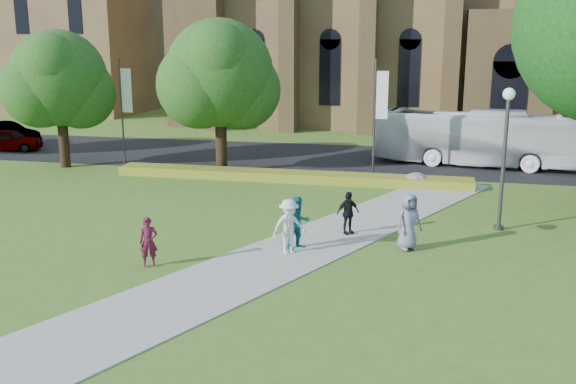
% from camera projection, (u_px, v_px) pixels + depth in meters
% --- Properties ---
extents(ground, '(160.00, 160.00, 0.00)m').
position_uv_depth(ground, '(259.00, 274.00, 19.35)').
color(ground, '#446F21').
rests_on(ground, ground).
extents(road, '(160.00, 10.00, 0.02)m').
position_uv_depth(road, '(347.00, 159.00, 38.34)').
color(road, black).
rests_on(road, ground).
extents(footpath, '(15.58, 28.54, 0.04)m').
position_uv_depth(footpath, '(267.00, 262.00, 20.29)').
color(footpath, '#B2B2A8').
rests_on(footpath, ground).
extents(flower_hedge, '(18.00, 1.40, 0.45)m').
position_uv_depth(flower_hedge, '(289.00, 176.00, 32.26)').
color(flower_hedge, gold).
rests_on(flower_hedge, ground).
extents(building_west, '(22.00, 14.00, 18.30)m').
position_uv_depth(building_west, '(41.00, 17.00, 64.39)').
color(building_west, olive).
rests_on(building_west, ground).
extents(streetlamp, '(0.44, 0.44, 5.24)m').
position_uv_depth(streetlamp, '(505.00, 142.00, 23.16)').
color(streetlamp, '#38383D').
rests_on(streetlamp, ground).
extents(street_tree_0, '(5.20, 5.20, 7.50)m').
position_uv_depth(street_tree_0, '(59.00, 79.00, 34.73)').
color(street_tree_0, '#332114').
rests_on(street_tree_0, ground).
extents(street_tree_1, '(5.60, 5.60, 8.05)m').
position_uv_depth(street_tree_1, '(220.00, 73.00, 33.20)').
color(street_tree_1, '#332114').
rests_on(street_tree_1, ground).
extents(banner_pole_0, '(0.70, 0.10, 6.00)m').
position_uv_depth(banner_pole_0, '(377.00, 111.00, 32.56)').
color(banner_pole_0, '#38383D').
rests_on(banner_pole_0, ground).
extents(banner_pole_1, '(0.70, 0.10, 6.00)m').
position_uv_depth(banner_pole_1, '(123.00, 105.00, 35.55)').
color(banner_pole_1, '#38383D').
rests_on(banner_pole_1, ground).
extents(tour_coach, '(11.46, 4.20, 3.12)m').
position_uv_depth(tour_coach, '(476.00, 138.00, 35.82)').
color(tour_coach, white).
rests_on(tour_coach, road).
extents(car_0, '(4.30, 2.38, 1.39)m').
position_uv_depth(car_0, '(9.00, 140.00, 40.97)').
color(car_0, gray).
rests_on(car_0, road).
extents(car_1, '(4.78, 2.16, 1.52)m').
position_uv_depth(car_1, '(6.00, 133.00, 43.29)').
color(car_1, gray).
rests_on(car_1, road).
extents(pedestrian_0, '(0.67, 0.57, 1.55)m').
position_uv_depth(pedestrian_0, '(148.00, 242.00, 19.77)').
color(pedestrian_0, '#4D1126').
rests_on(pedestrian_0, footpath).
extents(pedestrian_1, '(1.10, 1.09, 1.79)m').
position_uv_depth(pedestrian_1, '(298.00, 223.00, 21.42)').
color(pedestrian_1, '#16666E').
rests_on(pedestrian_1, footpath).
extents(pedestrian_2, '(1.35, 1.26, 1.83)m').
position_uv_depth(pedestrian_2, '(289.00, 226.00, 20.91)').
color(pedestrian_2, silver).
rests_on(pedestrian_2, footpath).
extents(pedestrian_3, '(0.95, 0.87, 1.56)m').
position_uv_depth(pedestrian_3, '(348.00, 213.00, 23.11)').
color(pedestrian_3, black).
rests_on(pedestrian_3, footpath).
extents(pedestrian_4, '(1.11, 1.03, 1.90)m').
position_uv_depth(pedestrian_4, '(409.00, 221.00, 21.37)').
color(pedestrian_4, slate).
rests_on(pedestrian_4, footpath).
extents(parasol, '(0.90, 0.90, 0.61)m').
position_uv_depth(parasol, '(416.00, 184.00, 21.14)').
color(parasol, pink).
rests_on(parasol, pedestrian_4).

